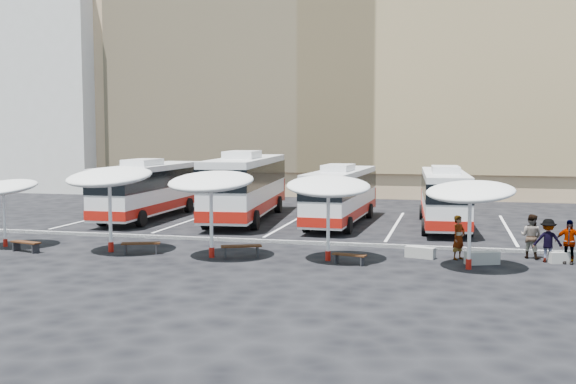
% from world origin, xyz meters
% --- Properties ---
extents(ground, '(120.00, 120.00, 0.00)m').
position_xyz_m(ground, '(0.00, 0.00, 0.00)').
color(ground, black).
rests_on(ground, ground).
extents(sandstone_building, '(42.00, 18.25, 29.60)m').
position_xyz_m(sandstone_building, '(0.00, 31.87, 12.63)').
color(sandstone_building, tan).
rests_on(sandstone_building, ground).
extents(apartment_block, '(14.00, 14.00, 18.00)m').
position_xyz_m(apartment_block, '(-28.00, 28.00, 9.00)').
color(apartment_block, silver).
rests_on(apartment_block, ground).
extents(curb_divider, '(34.00, 0.25, 0.15)m').
position_xyz_m(curb_divider, '(0.00, 0.50, 0.07)').
color(curb_divider, black).
rests_on(curb_divider, ground).
extents(bay_lines, '(24.15, 12.00, 0.01)m').
position_xyz_m(bay_lines, '(0.00, 8.00, 0.01)').
color(bay_lines, white).
rests_on(bay_lines, ground).
extents(bus_0, '(2.78, 11.46, 3.63)m').
position_xyz_m(bus_0, '(-8.78, 7.73, 1.85)').
color(bus_0, white).
rests_on(bus_0, ground).
extents(bus_1, '(4.00, 13.22, 4.13)m').
position_xyz_m(bus_1, '(-2.92, 8.53, 2.11)').
color(bus_1, white).
rests_on(bus_1, ground).
extents(bus_2, '(2.86, 10.90, 3.43)m').
position_xyz_m(bus_2, '(2.94, 7.81, 1.75)').
color(bus_2, white).
rests_on(bus_2, ground).
extents(bus_3, '(2.98, 10.83, 3.40)m').
position_xyz_m(bus_3, '(8.62, 8.05, 1.74)').
color(bus_3, white).
rests_on(bus_3, ground).
extents(sunshade_0, '(3.77, 3.80, 3.16)m').
position_xyz_m(sunshade_0, '(-10.71, -3.39, 2.68)').
color(sunshade_0, white).
rests_on(sunshade_0, ground).
extents(sunshade_1, '(4.11, 4.15, 3.84)m').
position_xyz_m(sunshade_1, '(-5.37, -3.48, 3.26)').
color(sunshade_1, white).
rests_on(sunshade_1, ground).
extents(sunshade_2, '(3.80, 3.84, 3.71)m').
position_xyz_m(sunshade_2, '(-0.64, -3.69, 3.16)').
color(sunshade_2, white).
rests_on(sunshade_2, ground).
extents(sunshade_3, '(4.19, 4.22, 3.55)m').
position_xyz_m(sunshade_3, '(4.19, -3.25, 3.02)').
color(sunshade_3, white).
rests_on(sunshade_3, ground).
extents(sunshade_4, '(4.20, 4.23, 3.47)m').
position_xyz_m(sunshade_4, '(9.69, -3.68, 2.95)').
color(sunshade_4, white).
rests_on(sunshade_4, ground).
extents(wood_bench_0, '(1.55, 0.77, 0.46)m').
position_xyz_m(wood_bench_0, '(-8.94, -4.40, 0.35)').
color(wood_bench_0, black).
rests_on(wood_bench_0, ground).
extents(wood_bench_1, '(1.67, 0.99, 0.50)m').
position_xyz_m(wood_bench_1, '(-3.85, -3.67, 0.38)').
color(wood_bench_1, black).
rests_on(wood_bench_1, ground).
extents(wood_bench_2, '(1.72, 1.07, 0.52)m').
position_xyz_m(wood_bench_2, '(0.57, -3.42, 0.39)').
color(wood_bench_2, black).
rests_on(wood_bench_2, ground).
extents(wood_bench_3, '(1.41, 0.66, 0.42)m').
position_xyz_m(wood_bench_3, '(5.15, -3.86, 0.32)').
color(wood_bench_3, black).
rests_on(wood_bench_3, ground).
extents(conc_bench_0, '(1.29, 0.75, 0.46)m').
position_xyz_m(conc_bench_0, '(7.80, -1.74, 0.23)').
color(conc_bench_0, gray).
rests_on(conc_bench_0, ground).
extents(conc_bench_1, '(1.40, 0.89, 0.50)m').
position_xyz_m(conc_bench_1, '(10.23, -2.56, 0.25)').
color(conc_bench_1, gray).
rests_on(conc_bench_1, ground).
extents(conc_bench_2, '(1.26, 0.75, 0.45)m').
position_xyz_m(conc_bench_2, '(13.43, -1.50, 0.22)').
color(conc_bench_2, gray).
rests_on(conc_bench_2, ground).
extents(passenger_0, '(0.75, 0.79, 1.81)m').
position_xyz_m(passenger_0, '(9.33, -1.74, 0.91)').
color(passenger_0, black).
rests_on(passenger_0, ground).
extents(passenger_1, '(1.12, 1.04, 1.84)m').
position_xyz_m(passenger_1, '(12.25, -0.81, 0.92)').
color(passenger_1, black).
rests_on(passenger_1, ground).
extents(passenger_2, '(1.11, 0.70, 1.76)m').
position_xyz_m(passenger_2, '(13.54, -1.68, 0.88)').
color(passenger_2, black).
rests_on(passenger_2, ground).
extents(passenger_3, '(1.13, 0.65, 1.75)m').
position_xyz_m(passenger_3, '(12.80, -1.48, 0.87)').
color(passenger_3, black).
rests_on(passenger_3, ground).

